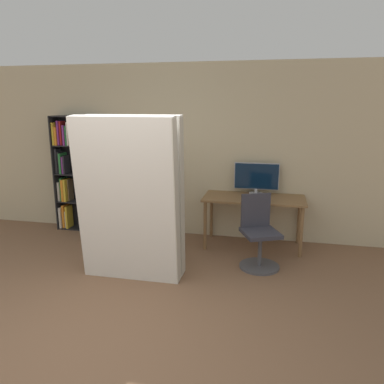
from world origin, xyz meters
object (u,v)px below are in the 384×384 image
object	(u,v)px
bookshelf	(73,172)
office_chair	(259,238)
mattress_far	(136,196)
mattress_near	(128,201)
monitor	(256,177)

from	to	relation	value
bookshelf	office_chair	bearing A→B (deg)	-16.29
office_chair	mattress_far	size ratio (longest dim) A/B	0.48
bookshelf	mattress_far	size ratio (longest dim) A/B	0.97
office_chair	mattress_far	world-z (taller)	mattress_far
bookshelf	mattress_far	bearing A→B (deg)	-40.28
mattress_far	bookshelf	bearing A→B (deg)	139.72
office_chair	mattress_far	distance (m)	1.68
office_chair	mattress_near	world-z (taller)	mattress_near
mattress_near	office_chair	bearing A→B (deg)	26.14
office_chair	mattress_near	xyz separation A→B (m)	(-1.50, -0.73, 0.60)
monitor	mattress_far	size ratio (longest dim) A/B	0.34
office_chair	bookshelf	bearing A→B (deg)	163.71
mattress_near	mattress_far	size ratio (longest dim) A/B	1.00
office_chair	bookshelf	distance (m)	3.32
monitor	bookshelf	bearing A→B (deg)	-179.93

